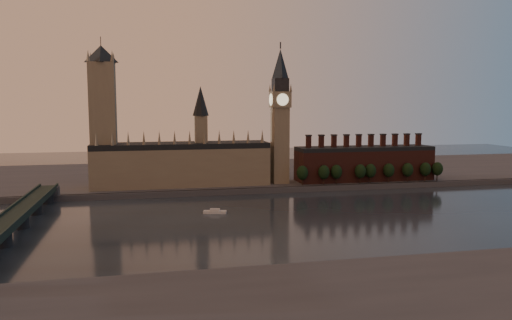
% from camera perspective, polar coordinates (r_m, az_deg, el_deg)
% --- Properties ---
extents(ground, '(900.00, 900.00, 0.00)m').
position_cam_1_polar(ground, '(281.33, 6.59, -6.94)').
color(ground, black).
rests_on(ground, ground).
extents(north_bank, '(900.00, 182.00, 4.00)m').
position_cam_1_polar(north_bank, '(450.26, -0.75, -1.58)').
color(north_bank, '#434347').
rests_on(north_bank, ground).
extents(palace_of_westminster, '(130.00, 30.30, 74.00)m').
position_cam_1_polar(palace_of_westminster, '(377.01, -8.45, -0.21)').
color(palace_of_westminster, '#7A6E57').
rests_on(palace_of_westminster, north_bank).
extents(victoria_tower, '(24.00, 24.00, 108.00)m').
position_cam_1_polar(victoria_tower, '(375.08, -17.08, 5.28)').
color(victoria_tower, '#7A6E57').
rests_on(victoria_tower, north_bank).
extents(big_ben, '(15.00, 15.00, 107.00)m').
position_cam_1_polar(big_ben, '(381.97, 2.77, 5.23)').
color(big_ben, '#7A6E57').
rests_on(big_ben, north_bank).
extents(chimney_block, '(110.00, 25.00, 37.00)m').
position_cam_1_polar(chimney_block, '(408.47, 12.27, -0.32)').
color(chimney_block, '#4D221D').
rests_on(chimney_block, north_bank).
extents(embankment_tree_0, '(8.60, 8.60, 14.88)m').
position_cam_1_polar(embankment_tree_0, '(374.73, 5.32, -1.47)').
color(embankment_tree_0, black).
rests_on(embankment_tree_0, north_bank).
extents(embankment_tree_1, '(8.60, 8.60, 14.88)m').
position_cam_1_polar(embankment_tree_1, '(379.83, 7.76, -1.39)').
color(embankment_tree_1, black).
rests_on(embankment_tree_1, north_bank).
extents(embankment_tree_2, '(8.60, 8.60, 14.88)m').
position_cam_1_polar(embankment_tree_2, '(383.80, 9.18, -1.34)').
color(embankment_tree_2, black).
rests_on(embankment_tree_2, north_bank).
extents(embankment_tree_3, '(8.60, 8.60, 14.88)m').
position_cam_1_polar(embankment_tree_3, '(390.00, 11.84, -1.27)').
color(embankment_tree_3, black).
rests_on(embankment_tree_3, north_bank).
extents(embankment_tree_4, '(8.60, 8.60, 14.88)m').
position_cam_1_polar(embankment_tree_4, '(394.37, 12.95, -1.21)').
color(embankment_tree_4, black).
rests_on(embankment_tree_4, north_bank).
extents(embankment_tree_5, '(8.60, 8.60, 14.88)m').
position_cam_1_polar(embankment_tree_5, '(400.92, 14.94, -1.14)').
color(embankment_tree_5, black).
rests_on(embankment_tree_5, north_bank).
extents(embankment_tree_6, '(8.60, 8.60, 14.88)m').
position_cam_1_polar(embankment_tree_6, '(407.67, 16.95, -1.08)').
color(embankment_tree_6, black).
rests_on(embankment_tree_6, north_bank).
extents(embankment_tree_7, '(8.60, 8.60, 14.88)m').
position_cam_1_polar(embankment_tree_7, '(415.73, 18.79, -1.00)').
color(embankment_tree_7, black).
rests_on(embankment_tree_7, north_bank).
extents(embankment_tree_8, '(8.60, 8.60, 14.88)m').
position_cam_1_polar(embankment_tree_8, '(421.04, 20.02, -0.96)').
color(embankment_tree_8, black).
rests_on(embankment_tree_8, north_bank).
extents(westminster_bridge, '(14.00, 200.00, 11.55)m').
position_cam_1_polar(westminster_bridge, '(270.59, -26.23, -6.50)').
color(westminster_bridge, black).
rests_on(westminster_bridge, ground).
extents(river_boat, '(14.19, 7.02, 2.73)m').
position_cam_1_polar(river_boat, '(299.46, -4.72, -5.89)').
color(river_boat, '#BDBDBD').
rests_on(river_boat, ground).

